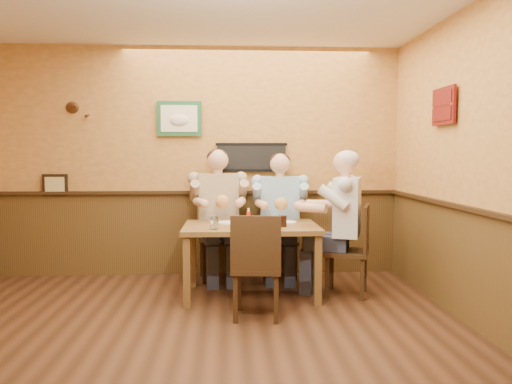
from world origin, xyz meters
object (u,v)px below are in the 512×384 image
water_glass_left (214,223)px  salt_shaker (238,221)px  chair_back_left (218,239)px  pepper_shaker (238,221)px  chair_right_end (347,250)px  cola_tumbler (282,221)px  chair_back_right (280,239)px  diner_tan_shirt (218,221)px  diner_blue_polo (280,222)px  diner_white_elder (347,231)px  chair_near_side (257,265)px  water_glass_mid (251,223)px  hot_sauce_bottle (248,218)px  dining_table (251,234)px

water_glass_left → salt_shaker: (0.24, 0.21, -0.02)m
chair_back_left → pepper_shaker: 0.76m
chair_right_end → cola_tumbler: bearing=-60.9°
chair_back_right → diner_tan_shirt: (-0.74, -0.01, 0.22)m
diner_blue_polo → diner_white_elder: bearing=-45.4°
chair_near_side → pepper_shaker: size_ratio=12.03×
chair_back_right → diner_white_elder: size_ratio=0.69×
chair_back_left → diner_blue_polo: size_ratio=0.72×
water_glass_left → diner_blue_polo: bearing=52.7°
chair_back_right → pepper_shaker: chair_back_right is taller
chair_right_end → water_glass_mid: bearing=-58.4°
chair_right_end → salt_shaker: 1.19m
water_glass_mid → salt_shaker: water_glass_mid is taller
water_glass_left → hot_sauce_bottle: hot_sauce_bottle is taller
dining_table → chair_right_end: size_ratio=1.46×
dining_table → chair_back_right: 0.83m
chair_near_side → diner_tan_shirt: size_ratio=0.69×
salt_shaker → chair_back_right: bearing=56.7°
diner_tan_shirt → diner_white_elder: size_ratio=1.01×
water_glass_left → chair_near_side: bearing=-47.2°
diner_tan_shirt → pepper_shaker: (0.23, -0.66, 0.09)m
dining_table → pepper_shaker: size_ratio=17.58×
water_glass_mid → dining_table: bearing=87.7°
diner_tan_shirt → water_glass_mid: size_ratio=11.85×
water_glass_mid → chair_back_left: bearing=110.0°
chair_back_left → cola_tumbler: 1.14m
chair_back_left → chair_right_end: size_ratio=1.01×
cola_tumbler → pepper_shaker: 0.49m
diner_blue_polo → water_glass_mid: size_ratio=11.48×
chair_near_side → salt_shaker: size_ratio=9.86×
cola_tumbler → chair_right_end: bearing=9.7°
water_glass_left → chair_back_right: bearing=52.7°
diner_blue_polo → hot_sauce_bottle: bearing=-113.2°
dining_table → salt_shaker: size_ratio=14.40×
pepper_shaker → salt_shaker: bearing=-91.7°
dining_table → pepper_shaker: bearing=157.6°
water_glass_mid → chair_right_end: bearing=12.3°
cola_tumbler → salt_shaker: 0.46m
chair_right_end → hot_sauce_bottle: size_ratio=5.81×
water_glass_mid → pepper_shaker: (-0.12, 0.30, -0.02)m
diner_blue_polo → water_glass_mid: 1.05m
diner_blue_polo → cola_tumbler: size_ratio=11.67×
diner_white_elder → pepper_shaker: bearing=-74.8°
salt_shaker → pepper_shaker: 0.11m
water_glass_mid → pepper_shaker: 0.33m
chair_back_left → pepper_shaker: bearing=-77.7°
chair_back_left → diner_white_elder: (1.37, -0.74, 0.20)m
cola_tumbler → salt_shaker: (-0.45, 0.09, -0.01)m
diner_white_elder → diner_blue_polo: bearing=-120.4°
chair_back_left → chair_right_end: (1.37, -0.74, -0.01)m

